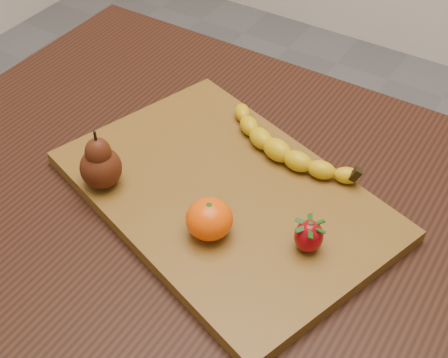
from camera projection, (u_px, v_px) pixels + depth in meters
The scene contains 6 objects.
table at pixel (227, 243), 0.94m from camera, with size 1.00×0.70×0.76m.
cutting_board at pixel (224, 195), 0.86m from camera, with size 0.45×0.30×0.02m, color brown.
banana at pixel (277, 150), 0.89m from camera, with size 0.20×0.05×0.03m, color #DAB20A, non-canonical shape.
pear at pixel (99, 159), 0.83m from camera, with size 0.06×0.06×0.09m, color #491D0B, non-canonical shape.
mandarin at pixel (209, 219), 0.78m from camera, with size 0.06×0.06×0.05m, color #FC5102.
strawberry at pixel (309, 235), 0.76m from camera, with size 0.04×0.04×0.05m, color #94040C, non-canonical shape.
Camera 1 is at (0.33, -0.52, 1.37)m, focal length 50.00 mm.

